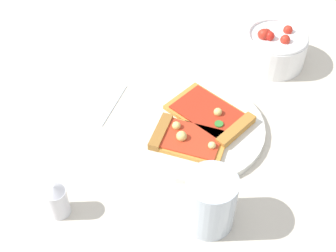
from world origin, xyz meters
The scene contains 8 objects.
ground_plane centered at (0.00, 0.00, 0.00)m, with size 2.40×2.40×0.00m, color beige.
plate centered at (0.01, -0.05, 0.01)m, with size 0.26×0.26×0.01m, color silver.
pizza_slice_near centered at (0.02, -0.01, 0.02)m, with size 0.15×0.10×0.02m.
pizza_slice_far centered at (0.02, -0.09, 0.02)m, with size 0.15×0.13×0.03m.
salad_bowl centered at (0.01, 0.22, 0.04)m, with size 0.13×0.13×0.09m.
soda_glass centered at (0.15, -0.19, 0.05)m, with size 0.08×0.08×0.10m.
paper_napkin centered at (-0.21, -0.13, 0.00)m, with size 0.14×0.12×0.00m, color white.
pepper_shaker centered at (-0.04, -0.33, 0.03)m, with size 0.04×0.04×0.07m.
Camera 1 is at (0.37, -0.53, 0.65)m, focal length 49.93 mm.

